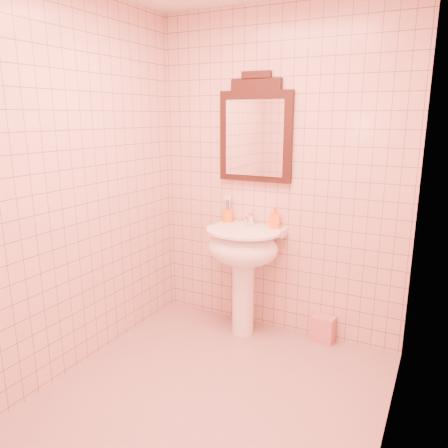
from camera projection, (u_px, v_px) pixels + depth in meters
The scene contains 8 objects.
floor at pixel (209, 400), 2.70m from camera, with size 2.20×2.20×0.00m, color tan.
back_wall at pixel (278, 177), 3.34m from camera, with size 2.00×0.02×2.50m, color #D7AA96.
pedestal_sink at pixel (243, 255), 3.37m from camera, with size 0.58×0.58×0.86m.
faucet at pixel (251, 219), 3.42m from camera, with size 0.04×0.16×0.11m.
mirror at pixel (255, 132), 3.32m from camera, with size 0.59×0.06×0.82m.
toothbrush_cup at pixel (228, 215), 3.55m from camera, with size 0.08×0.08×0.19m.
soap_dispenser at pixel (275, 217), 3.34m from camera, with size 0.08×0.08×0.17m, color orange.
towel at pixel (323, 329), 3.38m from camera, with size 0.17×0.11×0.20m, color #D67E85.
Camera 1 is at (1.16, -2.05, 1.71)m, focal length 35.00 mm.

